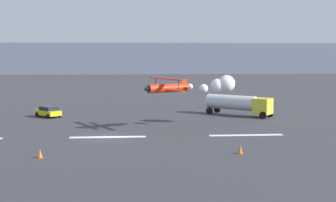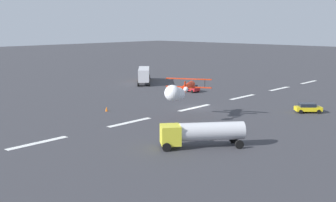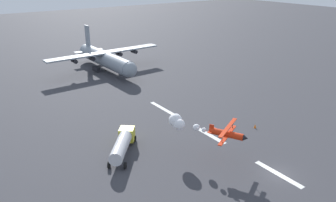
# 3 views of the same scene
# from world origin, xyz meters

# --- Properties ---
(ground_plane) EXTENTS (440.00, 440.00, 0.00)m
(ground_plane) POSITION_xyz_m (0.00, 0.00, 0.00)
(ground_plane) COLOR #38383D
(ground_plane) RESTS_ON ground
(runway_stripe_3) EXTENTS (8.00, 0.90, 0.01)m
(runway_stripe_3) POSITION_xyz_m (0.00, 0.00, 0.01)
(runway_stripe_3) COLOR white
(runway_stripe_3) RESTS_ON ground
(runway_stripe_4) EXTENTS (8.00, 0.90, 0.01)m
(runway_stripe_4) POSITION_xyz_m (14.85, 0.00, 0.01)
(runway_stripe_4) COLOR white
(runway_stripe_4) RESTS_ON ground
(runway_stripe_5) EXTENTS (8.00, 0.90, 0.01)m
(runway_stripe_5) POSITION_xyz_m (29.69, 0.00, 0.01)
(runway_stripe_5) COLOR white
(runway_stripe_5) RESTS_ON ground
(cargo_transport_plane) EXTENTS (28.63, 34.01, 11.44)m
(cargo_transport_plane) POSITION_xyz_m (60.99, -2.58, 3.48)
(cargo_transport_plane) COLOR gray
(cargo_transport_plane) RESTS_ON ground
(stunt_biplane_red) EXTENTS (11.73, 8.03, 2.26)m
(stunt_biplane_red) POSITION_xyz_m (11.63, 6.69, 4.94)
(stunt_biplane_red) COLOR red
(fuel_tanker_truck) EXTENTS (9.00, 8.06, 2.90)m
(fuel_tanker_truck) POSITION_xyz_m (17.81, 15.47, 1.75)
(fuel_tanker_truck) COLOR yellow
(fuel_tanker_truck) RESTS_ON ground
(traffic_cone_far) EXTENTS (0.44, 0.44, 0.75)m
(traffic_cone_far) POSITION_xyz_m (12.06, -8.74, 0.38)
(traffic_cone_far) COLOR orange
(traffic_cone_far) RESTS_ON ground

